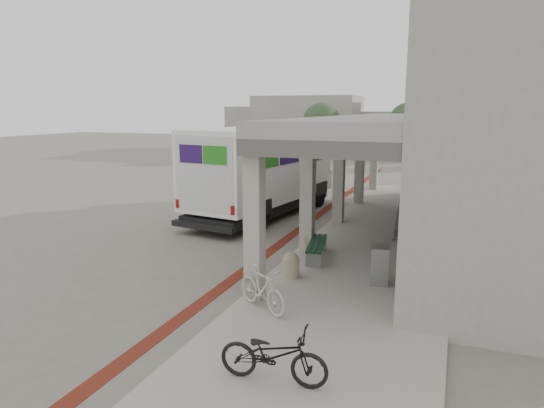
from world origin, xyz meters
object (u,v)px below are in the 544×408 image
at_px(utility_cabinet, 380,265).
at_px(bicycle_cream, 262,288).
at_px(bench, 317,247).
at_px(bicycle_black, 273,355).
at_px(fedex_truck, 263,169).

xyz_separation_m(utility_cabinet, bicycle_cream, (-2.06, -2.47, 0.01)).
xyz_separation_m(bench, bicycle_black, (1.10, -6.36, 0.12)).
relative_size(bench, utility_cabinet, 2.17).
bearing_deg(fedex_truck, utility_cabinet, -40.46).
bearing_deg(bicycle_cream, utility_cabinet, -6.79).
bearing_deg(utility_cabinet, bench, 135.85).
relative_size(fedex_truck, bicycle_cream, 5.54).
height_order(bench, bicycle_cream, bicycle_cream).
distance_m(bench, bicycle_cream, 3.87).
bearing_deg(bicycle_black, bench, 6.53).
height_order(bench, bicycle_black, bicycle_black).
xyz_separation_m(bicycle_black, bicycle_cream, (-1.20, 2.49, 0.02)).
bearing_deg(fedex_truck, bench, -45.64).
relative_size(bench, bicycle_cream, 1.28).
bearing_deg(utility_cabinet, bicycle_black, -108.63).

